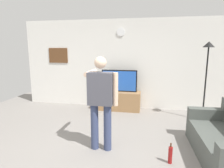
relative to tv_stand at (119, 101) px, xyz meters
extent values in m
plane|color=gray|center=(0.09, -2.60, -0.28)|extent=(8.40, 8.40, 0.00)
cube|color=silver|center=(0.09, 0.35, 1.07)|extent=(6.40, 0.10, 2.70)
cube|color=#997047|center=(0.00, 0.00, 0.00)|extent=(1.27, 0.46, 0.56)
sphere|color=black|center=(0.00, -0.24, 0.03)|extent=(0.04, 0.04, 0.04)
cube|color=black|center=(0.00, 0.05, 0.60)|extent=(1.05, 0.06, 0.65)
cube|color=blue|center=(0.00, 0.02, 0.60)|extent=(0.99, 0.01, 0.59)
cylinder|color=white|center=(0.00, 0.29, 2.03)|extent=(0.24, 0.03, 0.24)
cube|color=brown|center=(-2.04, 0.30, 1.33)|extent=(0.63, 0.04, 0.47)
cylinder|color=black|center=(2.26, -0.45, -0.26)|extent=(0.32, 0.32, 0.03)
cylinder|color=black|center=(2.26, -0.45, 0.66)|extent=(0.04, 0.04, 1.83)
cone|color=black|center=(2.26, -0.45, 1.65)|extent=(0.28, 0.28, 0.14)
cylinder|color=#384266|center=(-0.08, -2.35, 0.15)|extent=(0.14, 0.14, 0.85)
cylinder|color=#384266|center=(0.16, -2.35, 0.15)|extent=(0.14, 0.14, 0.85)
cube|color=#4C4C56|center=(0.04, -2.35, 0.86)|extent=(0.44, 0.22, 0.58)
sphere|color=beige|center=(0.04, -2.35, 1.31)|extent=(0.21, 0.21, 0.21)
cylinder|color=beige|center=(-0.22, -2.06, 1.10)|extent=(0.09, 0.58, 0.09)
cube|color=white|center=(-0.22, -1.74, 1.10)|extent=(0.04, 0.12, 0.04)
cylinder|color=beige|center=(0.31, -2.35, 0.86)|extent=(0.09, 0.09, 0.58)
cube|color=#4C514C|center=(2.14, -2.30, -0.07)|extent=(0.91, 1.80, 0.42)
cube|color=#4C514C|center=(2.11, -1.51, 0.25)|extent=(0.86, 0.23, 0.22)
cylinder|color=maroon|center=(1.25, -2.58, -0.14)|extent=(0.07, 0.07, 0.28)
cylinder|color=#4C2814|center=(1.25, -2.58, 0.04)|extent=(0.02, 0.02, 0.07)
camera|label=1|loc=(0.87, -5.54, 1.56)|focal=30.86mm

